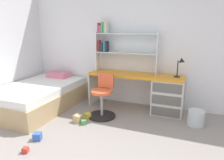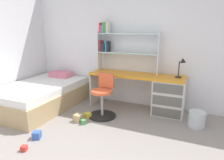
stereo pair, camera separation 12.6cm
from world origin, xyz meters
The scene contains 12 objects.
room_shell centered at (-1.31, 1.30, 1.35)m, with size 6.18×6.15×2.69m.
desk centered at (0.45, 2.28, 0.41)m, with size 1.92×0.53×0.73m.
bookshelf_hutch centered at (-0.50, 2.43, 1.34)m, with size 1.32×0.22×1.03m.
desk_lamp centered at (0.81, 2.30, 0.99)m, with size 0.20×0.17×0.38m.
swivel_chair centered at (-0.51, 1.68, 0.32)m, with size 0.52×0.52×0.81m.
bed_platform centered at (-1.94, 1.58, 0.25)m, with size 1.27×1.97×0.62m.
waste_bin centered at (1.15, 1.92, 0.14)m, with size 0.28×0.28×0.27m, color silver.
toy_block_green_0 centered at (-0.67, 1.22, 0.04)m, with size 0.08×0.08×0.08m, color #479E51.
toy_block_natural_1 centered at (-0.82, 1.28, 0.06)m, with size 0.13×0.13×0.13m, color tan.
toy_block_red_2 centered at (-0.99, 0.20, 0.04)m, with size 0.08×0.08×0.08m, color red.
toy_block_blue_3 centered at (-1.07, 0.52, 0.06)m, with size 0.11×0.11×0.11m, color #3860B7.
toy_block_yellow_4 centered at (-0.73, 1.48, 0.05)m, with size 0.10×0.10×0.10m, color gold.
Camera 1 is at (1.00, -1.66, 1.64)m, focal length 32.98 mm.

